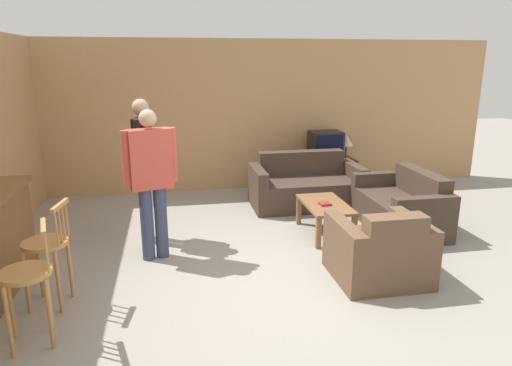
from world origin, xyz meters
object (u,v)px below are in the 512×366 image
object	(u,v)px
tv_unit	(324,174)
tv	(325,145)
coffee_table	(325,208)
person_by_window	(144,161)
armchair_near	(379,252)
table_lamp	(346,142)
loveseat_right	(402,207)
person_by_counter	(151,177)
bar_chair_near	(28,281)
couch_far	(305,187)
bar_chair_mid	(47,250)
book_on_table	(325,204)

from	to	relation	value
tv_unit	tv	xyz separation A→B (m)	(0.00, -0.00, 0.52)
coffee_table	tv	xyz separation A→B (m)	(0.72, 2.14, 0.43)
tv	person_by_window	bearing A→B (deg)	-147.60
person_by_window	armchair_near	bearing A→B (deg)	-32.70
table_lamp	person_by_window	xyz separation A→B (m)	(-3.41, -1.92, 0.19)
loveseat_right	table_lamp	size ratio (longest dim) A/B	3.38
tv	table_lamp	xyz separation A→B (m)	(0.39, 0.00, 0.06)
table_lamp	person_by_counter	world-z (taller)	person_by_counter
bar_chair_near	couch_far	distance (m)	4.52
bar_chair_near	bar_chair_mid	xyz separation A→B (m)	(0.00, 0.61, 0.00)
tv	person_by_counter	distance (m)	3.84
couch_far	person_by_counter	bearing A→B (deg)	-144.69
bar_chair_near	person_by_counter	xyz separation A→B (m)	(0.93, 1.53, 0.42)
armchair_near	tv_unit	xyz separation A→B (m)	(0.58, 3.48, -0.03)
coffee_table	table_lamp	world-z (taller)	table_lamp
tv_unit	table_lamp	distance (m)	0.70
bar_chair_mid	loveseat_right	bearing A→B (deg)	17.28
book_on_table	table_lamp	size ratio (longest dim) A/B	0.36
loveseat_right	person_by_window	bearing A→B (deg)	177.02
armchair_near	book_on_table	size ratio (longest dim) A/B	6.00
person_by_window	loveseat_right	bearing A→B (deg)	-2.98
bar_chair_near	armchair_near	size ratio (longest dim) A/B	1.09
loveseat_right	coffee_table	world-z (taller)	loveseat_right
armchair_near	table_lamp	distance (m)	3.65
table_lamp	armchair_near	bearing A→B (deg)	-105.61
loveseat_right	coffee_table	bearing A→B (deg)	-177.35
tv	person_by_counter	xyz separation A→B (m)	(-2.91, -2.50, 0.19)
loveseat_right	person_by_counter	size ratio (longest dim) A/B	0.83
tv	person_by_counter	bearing A→B (deg)	-139.37
bar_chair_mid	armchair_near	world-z (taller)	bar_chair_mid
loveseat_right	person_by_counter	world-z (taller)	person_by_counter
armchair_near	loveseat_right	xyz separation A→B (m)	(0.98, 1.39, -0.01)
couch_far	loveseat_right	xyz separation A→B (m)	(1.01, -1.22, -0.00)
tv	person_by_window	distance (m)	3.58
loveseat_right	coffee_table	xyz separation A→B (m)	(-1.12, -0.05, 0.07)
armchair_near	person_by_counter	bearing A→B (deg)	157.19
tv	book_on_table	bearing A→B (deg)	-108.84
couch_far	loveseat_right	world-z (taller)	couch_far
couch_far	coffee_table	size ratio (longest dim) A/B	1.79
person_by_window	book_on_table	bearing A→B (deg)	-7.53
loveseat_right	armchair_near	bearing A→B (deg)	-125.29
tv	table_lamp	distance (m)	0.39
tv_unit	person_by_window	xyz separation A→B (m)	(-3.02, -1.92, 0.77)
armchair_near	coffee_table	size ratio (longest dim) A/B	0.96
bar_chair_mid	book_on_table	distance (m)	3.31
tv	person_by_window	size ratio (longest dim) A/B	0.31
bar_chair_near	book_on_table	xyz separation A→B (m)	(3.08, 1.81, -0.11)
person_by_window	table_lamp	bearing A→B (deg)	29.37
bar_chair_mid	coffee_table	size ratio (longest dim) A/B	1.05
tv	table_lamp	size ratio (longest dim) A/B	1.30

